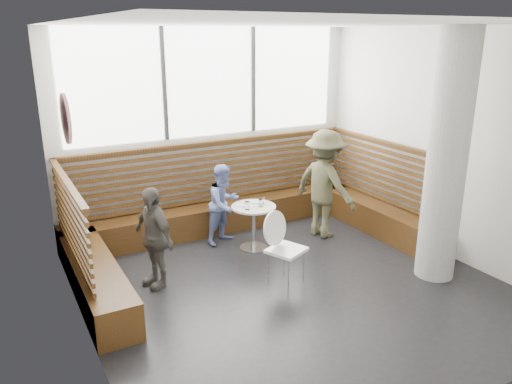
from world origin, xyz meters
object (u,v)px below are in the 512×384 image
child_back (224,204)px  adult_man (325,184)px  cafe_table (254,218)px  concrete_column (447,159)px  child_left (154,237)px  cafe_chair (284,241)px

child_back → adult_man: bearing=-40.8°
cafe_table → concrete_column: bearing=-48.0°
concrete_column → child_left: concrete_column is taller
child_back → child_left: child_left is taller
cafe_table → adult_man: size_ratio=0.40×
concrete_column → child_left: (-3.36, 1.52, -0.94)m
concrete_column → child_back: concrete_column is taller
adult_man → child_left: 2.89m
cafe_table → adult_man: (1.23, -0.07, 0.37)m
cafe_table → child_back: (-0.27, 0.45, 0.13)m
adult_man → child_left: adult_man is taller
child_left → cafe_chair: bearing=50.0°
cafe_chair → adult_man: 1.74m
concrete_column → child_back: 3.24m
adult_man → child_left: size_ratio=1.30×
cafe_table → child_left: size_ratio=0.51×
concrete_column → child_left: bearing=155.7°
concrete_column → child_back: (-1.99, 2.36, -0.98)m
child_left → cafe_table: bearing=88.6°
cafe_table → child_back: bearing=121.2°
adult_man → child_left: bearing=81.9°
child_back → concrete_column: bearing=-71.6°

